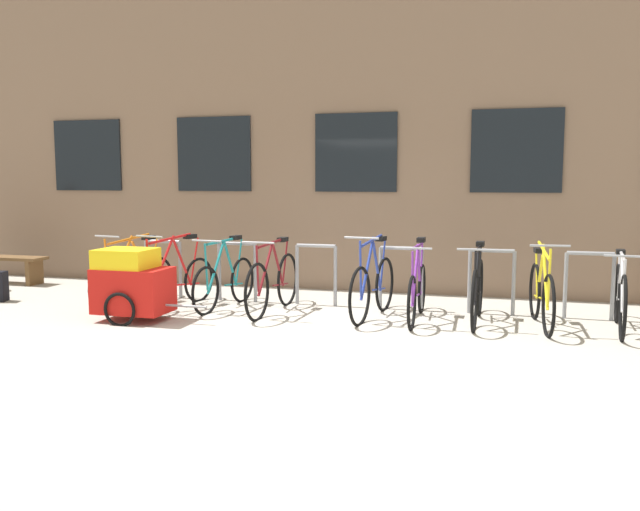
# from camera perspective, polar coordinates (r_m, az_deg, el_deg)

# --- Properties ---
(ground_plane) EXTENTS (42.00, 42.00, 0.00)m
(ground_plane) POSITION_cam_1_polar(r_m,az_deg,el_deg) (7.56, -2.24, -7.02)
(ground_plane) COLOR #B2ADA0
(storefront_building) EXTENTS (28.00, 5.66, 5.98)m
(storefront_building) POSITION_cam_1_polar(r_m,az_deg,el_deg) (13.25, 5.81, 11.83)
(storefront_building) COLOR #7A604C
(storefront_building) RESTS_ON ground
(bike_rack) EXTENTS (6.61, 0.05, 0.87)m
(bike_rack) POSITION_cam_1_polar(r_m,az_deg,el_deg) (9.18, 3.27, -1.23)
(bike_rack) COLOR gray
(bike_rack) RESTS_ON ground
(bicycle_red) EXTENTS (0.52, 1.71, 1.06)m
(bicycle_red) POSITION_cam_1_polar(r_m,az_deg,el_deg) (9.41, -12.40, -2.12)
(bicycle_red) COLOR black
(bicycle_red) RESTS_ON ground
(bicycle_maroon) EXTENTS (0.44, 1.85, 1.02)m
(bicycle_maroon) POSITION_cam_1_polar(r_m,az_deg,el_deg) (8.89, -4.06, -2.32)
(bicycle_maroon) COLOR black
(bicycle_maroon) RESTS_ON ground
(bicycle_yellow) EXTENTS (0.44, 1.72, 1.06)m
(bicycle_yellow) POSITION_cam_1_polar(r_m,az_deg,el_deg) (8.42, 18.53, -3.21)
(bicycle_yellow) COLOR black
(bicycle_yellow) RESTS_ON ground
(bicycle_silver) EXTENTS (0.44, 1.79, 0.97)m
(bicycle_silver) POSITION_cam_1_polar(r_m,az_deg,el_deg) (8.57, 24.45, -3.27)
(bicycle_silver) COLOR black
(bicycle_silver) RESTS_ON ground
(bicycle_black) EXTENTS (0.44, 1.74, 1.01)m
(bicycle_black) POSITION_cam_1_polar(r_m,az_deg,el_deg) (8.44, 13.41, -2.97)
(bicycle_black) COLOR black
(bicycle_black) RESTS_ON ground
(bicycle_blue) EXTENTS (0.44, 1.75, 1.10)m
(bicycle_blue) POSITION_cam_1_polar(r_m,az_deg,el_deg) (8.57, 4.58, -2.66)
(bicycle_blue) COLOR black
(bicycle_blue) RESTS_ON ground
(bicycle_orange) EXTENTS (0.51, 1.66, 1.04)m
(bicycle_orange) POSITION_cam_1_polar(r_m,az_deg,el_deg) (9.80, -15.78, -1.93)
(bicycle_orange) COLOR black
(bicycle_orange) RESTS_ON ground
(bicycle_teal) EXTENTS (0.44, 1.67, 1.00)m
(bicycle_teal) POSITION_cam_1_polar(r_m,az_deg,el_deg) (9.27, -8.19, -2.20)
(bicycle_teal) COLOR black
(bicycle_teal) RESTS_ON ground
(bicycle_purple) EXTENTS (0.44, 1.73, 1.04)m
(bicycle_purple) POSITION_cam_1_polar(r_m,az_deg,el_deg) (8.46, 8.37, -3.01)
(bicycle_purple) COLOR black
(bicycle_purple) RESTS_ON ground
(bike_trailer) EXTENTS (1.45, 0.70, 0.93)m
(bike_trailer) POSITION_cam_1_polar(r_m,az_deg,el_deg) (8.66, -15.91, -2.33)
(bike_trailer) COLOR red
(bike_trailer) RESTS_ON ground
(wooden_bench) EXTENTS (1.53, 0.40, 0.47)m
(wooden_bench) POSITION_cam_1_polar(r_m,az_deg,el_deg) (12.54, -25.60, -0.63)
(wooden_bench) COLOR brown
(wooden_bench) RESTS_ON ground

